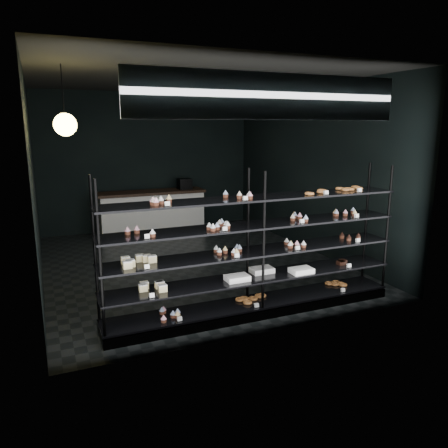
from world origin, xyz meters
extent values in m
cube|color=black|center=(0.00, 0.00, 0.01)|extent=(5.00, 6.00, 0.01)
cube|color=black|center=(0.00, 0.00, 3.20)|extent=(5.00, 6.00, 0.01)
cube|color=black|center=(0.00, 3.00, 1.60)|extent=(5.00, 0.01, 3.20)
cube|color=black|center=(0.00, -3.00, 1.60)|extent=(5.00, 0.01, 3.20)
cube|color=black|center=(-2.50, 0.00, 1.60)|extent=(0.01, 6.00, 3.20)
cube|color=black|center=(2.50, 0.00, 1.60)|extent=(0.01, 6.00, 3.20)
cube|color=black|center=(0.07, -2.45, 0.06)|extent=(4.00, 0.50, 0.12)
cylinder|color=black|center=(-1.90, -2.67, 0.99)|extent=(0.04, 0.04, 1.85)
cylinder|color=black|center=(-1.90, -2.23, 0.99)|extent=(0.04, 0.04, 1.85)
cylinder|color=black|center=(0.07, -2.67, 0.99)|extent=(0.04, 0.04, 1.85)
cylinder|color=black|center=(0.07, -2.23, 0.99)|extent=(0.04, 0.04, 1.85)
cylinder|color=black|center=(2.04, -2.67, 0.99)|extent=(0.04, 0.04, 1.85)
cylinder|color=black|center=(2.04, -2.23, 0.99)|extent=(0.04, 0.04, 1.85)
cube|color=black|center=(0.07, -2.45, 0.15)|extent=(4.00, 0.50, 0.03)
cube|color=black|center=(0.07, -2.45, 0.50)|extent=(4.00, 0.50, 0.02)
cube|color=black|center=(0.07, -2.45, 0.85)|extent=(4.00, 0.50, 0.02)
cube|color=black|center=(0.07, -2.45, 1.20)|extent=(4.00, 0.50, 0.02)
cube|color=black|center=(0.07, -2.45, 1.55)|extent=(4.00, 0.50, 0.02)
cube|color=white|center=(-1.18, -2.63, 1.59)|extent=(0.06, 0.04, 0.06)
cube|color=white|center=(-0.16, -2.63, 1.59)|extent=(0.05, 0.04, 0.06)
cube|color=white|center=(0.97, -2.63, 1.59)|extent=(0.05, 0.04, 0.06)
cube|color=white|center=(1.58, -2.63, 1.59)|extent=(0.06, 0.04, 0.06)
cube|color=white|center=(-1.37, -2.63, 1.24)|extent=(0.06, 0.04, 0.06)
cube|color=white|center=(-0.47, -2.63, 1.24)|extent=(0.06, 0.04, 0.06)
cube|color=white|center=(0.65, -2.63, 1.24)|extent=(0.05, 0.04, 0.06)
cube|color=white|center=(1.51, -2.63, 1.24)|extent=(0.06, 0.04, 0.06)
cube|color=white|center=(-1.40, -2.63, 0.89)|extent=(0.06, 0.04, 0.06)
cube|color=white|center=(-0.25, -2.63, 0.89)|extent=(0.06, 0.04, 0.06)
cube|color=white|center=(0.59, -2.63, 0.89)|extent=(0.05, 0.04, 0.06)
cube|color=white|center=(1.58, -2.63, 0.89)|extent=(0.06, 0.04, 0.06)
cube|color=white|center=(-1.37, -2.63, 0.54)|extent=(0.06, 0.04, 0.06)
cube|color=white|center=(1.46, -2.63, 0.54)|extent=(0.06, 0.04, 0.06)
cube|color=white|center=(-1.05, -2.63, 0.19)|extent=(0.06, 0.04, 0.06)
cube|color=white|center=(0.00, -2.63, 0.19)|extent=(0.06, 0.04, 0.06)
cube|color=white|center=(1.35, -2.63, 0.19)|extent=(0.06, 0.04, 0.06)
cube|color=#0B0D3B|center=(0.00, -2.92, 2.75)|extent=(3.20, 0.04, 0.45)
cube|color=white|center=(0.00, -2.94, 2.75)|extent=(3.30, 0.02, 0.50)
cylinder|color=black|center=(-2.06, -1.31, 2.89)|extent=(0.01, 0.01, 0.59)
sphere|color=#FFD659|center=(-2.06, -1.31, 2.45)|extent=(0.28, 0.28, 0.28)
cube|color=silver|center=(-0.08, 2.50, 0.46)|extent=(2.36, 0.60, 0.92)
cube|color=black|center=(-0.08, 2.50, 0.95)|extent=(2.45, 0.65, 0.06)
cube|color=black|center=(0.73, 2.50, 1.10)|extent=(0.30, 0.30, 0.25)
camera|label=1|loc=(-2.42, -7.27, 2.43)|focal=35.00mm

